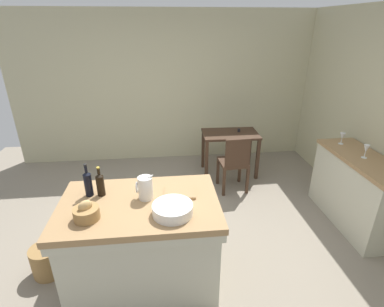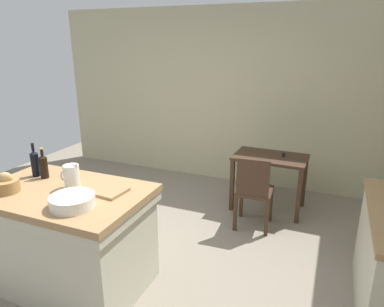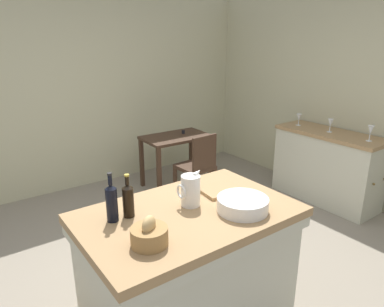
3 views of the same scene
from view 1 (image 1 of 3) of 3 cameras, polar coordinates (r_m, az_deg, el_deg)
name	(u,v)px [view 1 (image 1 of 3)]	position (r m, az deg, el deg)	size (l,w,h in m)	color
ground_plane	(178,248)	(3.54, -2.77, -17.86)	(6.76, 6.76, 0.00)	gray
wall_back	(167,89)	(5.34, -4.93, 12.47)	(5.32, 0.12, 2.60)	#B7B28E
island_table	(142,240)	(2.91, -9.65, -16.28)	(1.41, 0.91, 0.91)	#99754C
side_cabinet	(357,191)	(4.21, 29.44, -6.35)	(0.52, 1.34, 0.90)	#99754C
writing_desk	(230,140)	(4.87, 7.42, 2.69)	(0.92, 0.59, 0.77)	#3D281C
wooden_chair	(234,162)	(4.38, 8.23, -1.66)	(0.42, 0.42, 0.89)	#3D281C
pitcher	(145,188)	(2.65, -9.08, -6.58)	(0.17, 0.13, 0.25)	silver
wash_bowl	(173,209)	(2.46, -3.79, -10.78)	(0.34, 0.34, 0.09)	silver
bread_basket	(86,213)	(2.53, -19.88, -10.75)	(0.21, 0.21, 0.17)	olive
cutting_board	(180,192)	(2.75, -2.37, -7.46)	(0.29, 0.24, 0.02)	#99754C
wine_bottle_dark	(100,184)	(2.79, -17.42, -5.65)	(0.07, 0.07, 0.28)	black
wine_bottle_amber	(88,183)	(2.81, -19.57, -5.42)	(0.07, 0.07, 0.32)	black
wine_glass_left	(366,149)	(3.99, 30.79, 0.75)	(0.07, 0.07, 0.16)	white
wine_glass_middle	(342,136)	(4.31, 27.21, 2.96)	(0.07, 0.07, 0.15)	white
wicker_hamper	(47,261)	(3.49, -26.33, -18.16)	(0.31, 0.31, 0.31)	olive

